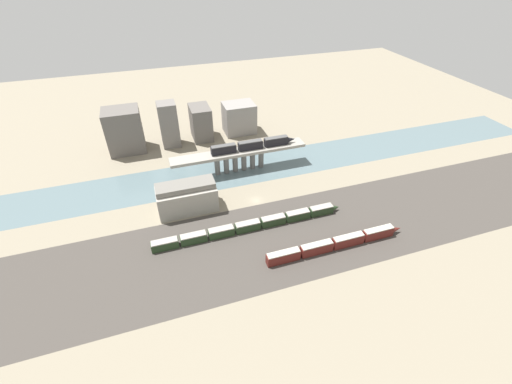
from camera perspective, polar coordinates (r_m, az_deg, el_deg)
The scene contains 12 objects.
ground_plane at distance 141.22m, azimuth 0.03°, elevation -1.41°, with size 400.00×400.00×0.00m, color gray.
railbed_yard at distance 124.19m, azimuth 3.55°, elevation -7.84°, with size 280.00×42.00×0.01m, color #423D38.
river_water at distance 160.46m, azimuth -2.72°, elevation 3.67°, with size 320.00×25.14×0.01m, color slate.
bridge at distance 156.35m, azimuth -2.81°, elevation 6.12°, with size 62.15×7.42×10.33m.
train_on_bridge at distance 155.88m, azimuth -0.48°, elevation 7.88°, with size 39.99×2.90×3.91m.
train_yard_near at distance 122.60m, azimuth 13.11°, elevation -8.38°, with size 52.12×2.70×4.10m.
train_yard_mid at distance 126.77m, azimuth -0.85°, elevation -5.61°, with size 72.64×3.09×3.44m.
warehouse_building at distance 135.96m, azimuth -11.44°, elevation -0.85°, with size 22.79×10.87×12.33m.
city_block_far_left at distance 183.61m, azimuth -21.09°, elevation 9.53°, with size 17.27×14.29×21.81m, color #605B56.
city_block_left at distance 182.20m, azimuth -14.31°, elevation 10.85°, with size 9.00×9.25×22.85m, color slate.
city_block_center at distance 187.47m, azimuth -9.17°, elevation 11.35°, with size 10.10×14.94×17.54m, color #605B56.
city_block_right at distance 192.29m, azimuth -2.84°, elevation 12.23°, with size 16.73×13.20×16.30m, color gray.
Camera 1 is at (-35.16, -106.15, 86.25)m, focal length 24.00 mm.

